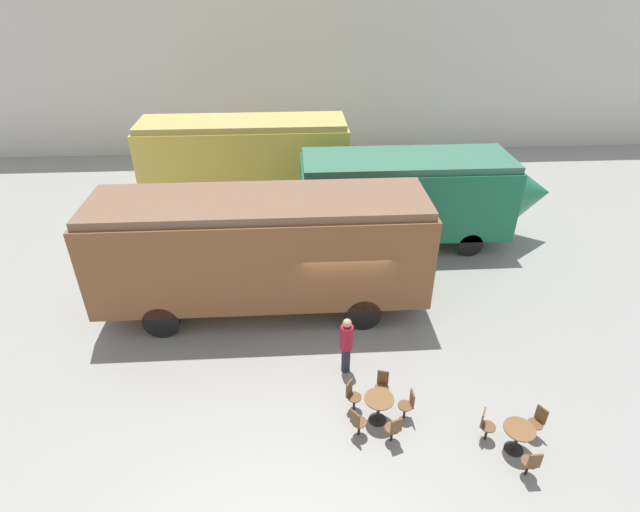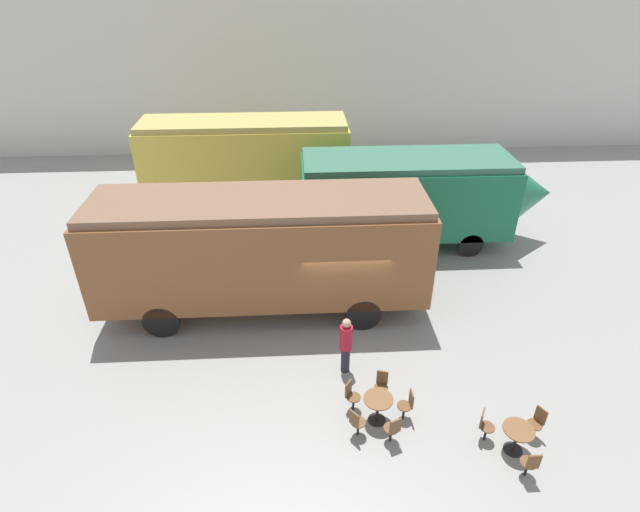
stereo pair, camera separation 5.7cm
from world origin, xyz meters
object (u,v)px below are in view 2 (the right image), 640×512
Objects in this scene: streamlined_locomotive at (423,194)px; cafe_table_near at (517,435)px; passenger_coach_wooden at (262,246)px; cafe_table_mid at (378,404)px; passenger_coach_vintage at (245,155)px; visitor_person at (346,343)px; cafe_chair_0 at (531,463)px.

cafe_table_near is at bearing -90.17° from streamlined_locomotive.
passenger_coach_wooden is 14.16× the size of cafe_table_near.
cafe_table_mid is (2.91, -4.84, -1.71)m from passenger_coach_wooden.
visitor_person is (3.33, -10.88, -1.37)m from passenger_coach_vintage.
passenger_coach_vintage reaches higher than visitor_person.
streamlined_locomotive reaches higher than visitor_person.
cafe_table_near is 3.20m from cafe_table_mid.
passenger_coach_vintage is 7.93m from streamlined_locomotive.
streamlined_locomotive is 10.07m from cafe_table_near.
passenger_coach_vintage reaches higher than cafe_table_mid.
cafe_table_near is 0.94× the size of cafe_table_mid.
visitor_person is (-3.66, -7.16, -1.04)m from streamlined_locomotive.
streamlined_locomotive is 13.60× the size of cafe_table_near.
cafe_table_mid is 0.87× the size of cafe_chair_0.
passenger_coach_wooden is (-5.96, -4.09, 0.25)m from streamlined_locomotive.
streamlined_locomotive reaches higher than cafe_chair_0.
visitor_person is at bearing -53.24° from passenger_coach_wooden.
cafe_table_near is at bearing -18.90° from cafe_table_mid.
passenger_coach_vintage is at bearing 97.58° from passenger_coach_wooden.
cafe_chair_0 reaches higher than cafe_table_mid.
cafe_table_mid is 0.42× the size of visitor_person.
visitor_person is at bearing 109.07° from cafe_table_mid.
streamlined_locomotive is 10.79m from cafe_chair_0.
cafe_chair_0 is at bearing -89.67° from cafe_table_near.
visitor_person is at bearing -72.96° from passenger_coach_vintage.
cafe_chair_0 is (0.00, -0.73, -0.01)m from cafe_table_near.
passenger_coach_vintage is 15.46m from cafe_table_near.
streamlined_locomotive is 9.54m from cafe_table_mid.
passenger_coach_vintage is 16.11m from cafe_chair_0.
cafe_table_mid is (-3.05, -8.92, -1.46)m from streamlined_locomotive.
streamlined_locomotive is at bearing -27.97° from passenger_coach_vintage.
streamlined_locomotive is 8.11m from visitor_person.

